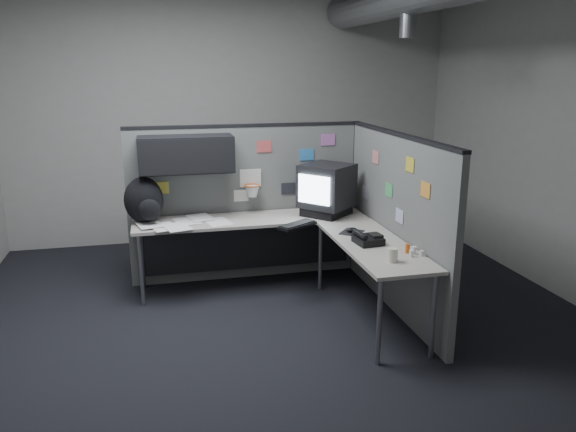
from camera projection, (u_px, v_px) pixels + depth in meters
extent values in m
cube|color=black|center=(283.00, 328.00, 4.87)|extent=(5.60, 5.60, 0.01)
cube|color=#9E9E99|center=(233.00, 115.00, 7.09)|extent=(5.60, 0.01, 3.20)
cube|color=#9E9E99|center=(474.00, 253.00, 1.82)|extent=(5.60, 0.01, 3.20)
cylinder|color=slate|center=(408.00, 21.00, 5.27)|extent=(0.16, 0.16, 0.30)
cube|color=#5F615F|center=(247.00, 204.00, 5.87)|extent=(2.43, 0.06, 1.60)
cube|color=black|center=(246.00, 125.00, 5.66)|extent=(2.43, 0.07, 0.03)
cube|color=black|center=(354.00, 198.00, 6.13)|extent=(0.07, 0.07, 1.60)
cube|color=black|center=(186.00, 154.00, 5.39)|extent=(0.90, 0.35, 0.35)
cube|color=black|center=(187.00, 157.00, 5.23)|extent=(0.90, 0.02, 0.33)
cube|color=silver|center=(251.00, 178.00, 5.76)|extent=(0.22, 0.02, 0.18)
torus|color=#D85914|center=(252.00, 186.00, 5.70)|extent=(0.16, 0.16, 0.01)
cone|color=white|center=(252.00, 191.00, 5.71)|extent=(0.14, 0.14, 0.11)
cube|color=#E5D84C|center=(161.00, 188.00, 5.58)|extent=(0.15, 0.01, 0.12)
cube|color=#CC4C4C|center=(264.00, 147.00, 5.72)|extent=(0.15, 0.01, 0.12)
cube|color=#26262D|center=(288.00, 188.00, 5.89)|extent=(0.15, 0.01, 0.12)
cube|color=#337FCC|center=(307.00, 155.00, 5.85)|extent=(0.15, 0.01, 0.12)
cube|color=#B266B2|center=(328.00, 140.00, 5.86)|extent=(0.15, 0.01, 0.12)
cube|color=silver|center=(241.00, 196.00, 5.79)|extent=(0.15, 0.01, 0.12)
cube|color=#5F615F|center=(395.00, 224.00, 5.11)|extent=(0.06, 2.23, 1.60)
cube|color=black|center=(399.00, 134.00, 4.90)|extent=(0.07, 2.23, 0.03)
cube|color=#D87F7F|center=(376.00, 157.00, 5.37)|extent=(0.01, 0.15, 0.12)
cube|color=#4CB266|center=(389.00, 190.00, 5.11)|extent=(0.01, 0.15, 0.12)
cube|color=gold|center=(410.00, 165.00, 4.65)|extent=(0.01, 0.15, 0.12)
cube|color=gray|center=(365.00, 192.00, 5.71)|extent=(0.01, 0.15, 0.12)
cube|color=orange|center=(426.00, 190.00, 4.41)|extent=(0.01, 0.15, 0.12)
cube|color=silver|center=(399.00, 216.00, 4.92)|extent=(0.01, 0.15, 0.12)
cube|color=#ADA59C|center=(251.00, 220.00, 5.58)|extent=(2.30, 0.56, 0.03)
cube|color=#ADA59C|center=(373.00, 245.00, 4.79)|extent=(0.56, 1.55, 0.03)
cube|color=black|center=(248.00, 243.00, 5.87)|extent=(2.18, 0.02, 0.55)
cylinder|color=gray|center=(141.00, 270.00, 5.23)|extent=(0.04, 0.04, 0.70)
cylinder|color=gray|center=(142.00, 255.00, 5.64)|extent=(0.04, 0.04, 0.70)
cylinder|color=gray|center=(320.00, 256.00, 5.62)|extent=(0.04, 0.04, 0.70)
cylinder|color=gray|center=(379.00, 322.00, 4.17)|extent=(0.04, 0.04, 0.70)
cylinder|color=gray|center=(433.00, 316.00, 4.27)|extent=(0.04, 0.04, 0.70)
cube|color=black|center=(326.00, 210.00, 5.70)|extent=(0.57, 0.57, 0.09)
cube|color=black|center=(327.00, 186.00, 5.64)|extent=(0.64, 0.64, 0.43)
cube|color=white|center=(314.00, 190.00, 5.45)|extent=(0.24, 0.27, 0.28)
cube|color=black|center=(297.00, 225.00, 5.28)|extent=(0.42, 0.35, 0.03)
cube|color=black|center=(297.00, 224.00, 5.27)|extent=(0.38, 0.31, 0.01)
cube|color=black|center=(352.00, 232.00, 5.09)|extent=(0.28, 0.28, 0.01)
ellipsoid|color=black|center=(352.00, 230.00, 5.08)|extent=(0.11, 0.08, 0.04)
cube|color=black|center=(368.00, 240.00, 4.77)|extent=(0.23, 0.25, 0.06)
cylinder|color=black|center=(360.00, 234.00, 4.74)|extent=(0.07, 0.21, 0.05)
cube|color=black|center=(375.00, 235.00, 4.77)|extent=(0.11, 0.13, 0.02)
cylinder|color=silver|center=(414.00, 250.00, 4.50)|extent=(0.05, 0.05, 0.06)
cylinder|color=silver|center=(412.00, 253.00, 4.44)|extent=(0.04, 0.04, 0.06)
cylinder|color=silver|center=(422.00, 253.00, 4.45)|extent=(0.04, 0.04, 0.05)
cylinder|color=#D85914|center=(408.00, 249.00, 4.53)|extent=(0.04, 0.04, 0.07)
cylinder|color=beige|center=(393.00, 255.00, 4.31)|extent=(0.10, 0.10, 0.11)
cube|color=white|center=(218.00, 222.00, 5.44)|extent=(0.29, 0.35, 0.00)
cube|color=white|center=(187.00, 221.00, 5.45)|extent=(0.29, 0.35, 0.00)
cube|color=white|center=(164.00, 227.00, 5.24)|extent=(0.29, 0.36, 0.00)
cube|color=white|center=(200.00, 217.00, 5.57)|extent=(0.29, 0.35, 0.00)
cube|color=white|center=(177.00, 227.00, 5.22)|extent=(0.29, 0.35, 0.00)
cube|color=white|center=(149.00, 224.00, 5.30)|extent=(0.29, 0.35, 0.00)
ellipsoid|color=black|center=(144.00, 200.00, 5.35)|extent=(0.37, 0.27, 0.45)
ellipsoid|color=black|center=(149.00, 210.00, 5.24)|extent=(0.20, 0.12, 0.20)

